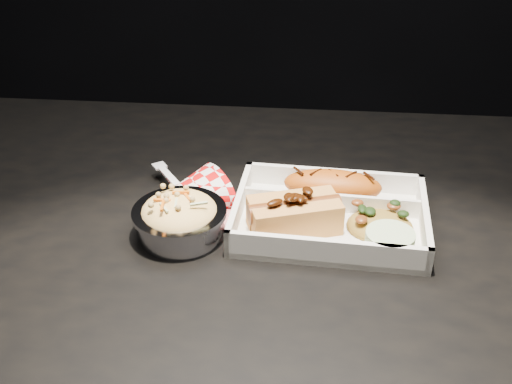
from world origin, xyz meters
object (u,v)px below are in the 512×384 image
hotdog (294,212)px  food_tray (330,218)px  foil_coleslaw_cup (180,217)px  dining_table (296,288)px  napkin_fork (185,196)px  fried_pastry (333,185)px

hotdog → food_tray: bearing=9.3°
foil_coleslaw_cup → dining_table: bearing=6.4°
napkin_fork → dining_table: bearing=36.1°
dining_table → foil_coleslaw_cup: 0.19m
fried_pastry → hotdog: hotdog is taller
dining_table → fried_pastry: (0.04, 0.08, 0.12)m
dining_table → hotdog: bearing=163.1°
dining_table → foil_coleslaw_cup: size_ratio=9.94×
hotdog → foil_coleslaw_cup: same height
food_tray → hotdog: 0.06m
fried_pastry → hotdog: bearing=-122.1°
foil_coleslaw_cup → fried_pastry: bearing=26.7°
napkin_fork → food_tray: bearing=46.8°
food_tray → foil_coleslaw_cup: foil_coleslaw_cup is taller
food_tray → fried_pastry: bearing=90.0°
fried_pastry → hotdog: 0.09m
food_tray → fried_pastry: size_ratio=1.91×
hotdog → foil_coleslaw_cup: 0.15m
hotdog → napkin_fork: (-0.15, 0.05, -0.02)m
foil_coleslaw_cup → napkin_fork: bearing=95.8°
dining_table → food_tray: size_ratio=4.62×
hotdog → dining_table: bearing=-35.1°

